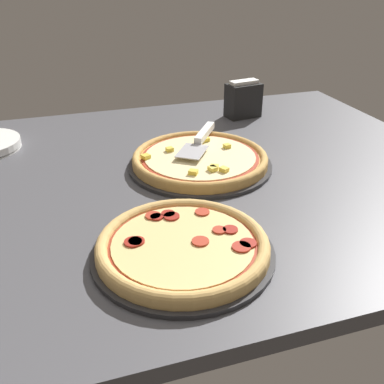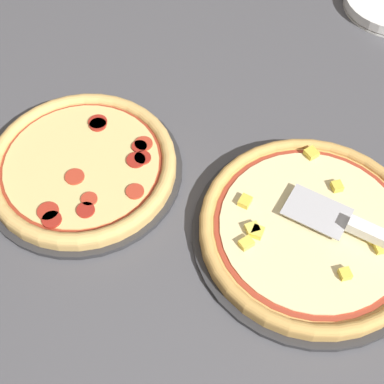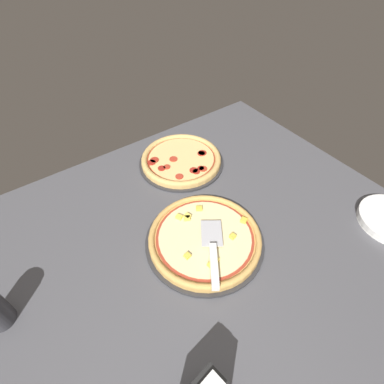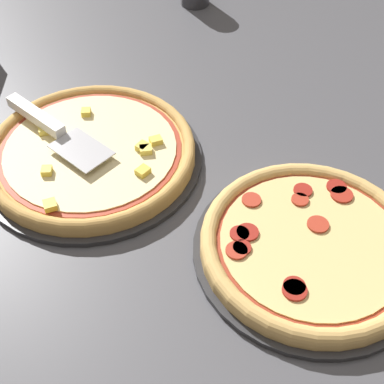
% 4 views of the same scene
% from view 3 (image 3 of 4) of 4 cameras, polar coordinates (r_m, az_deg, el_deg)
% --- Properties ---
extents(ground_plane, '(1.48, 1.22, 0.04)m').
position_cam_3_polar(ground_plane, '(1.05, 1.51, -9.08)').
color(ground_plane, '#4C4C51').
extents(pizza_pan_front, '(0.40, 0.40, 0.01)m').
position_cam_3_polar(pizza_pan_front, '(1.02, 2.63, -9.19)').
color(pizza_pan_front, '#2D2D30').
rests_on(pizza_pan_front, ground_plane).
extents(pizza_front, '(0.38, 0.38, 0.03)m').
position_cam_3_polar(pizza_front, '(1.01, 2.66, -8.55)').
color(pizza_front, tan).
rests_on(pizza_front, pizza_pan_front).
extents(pizza_pan_back, '(0.36, 0.36, 0.01)m').
position_cam_3_polar(pizza_pan_back, '(1.30, -2.05, 5.68)').
color(pizza_pan_back, '#2D2D30').
rests_on(pizza_pan_back, ground_plane).
extents(pizza_back, '(0.34, 0.34, 0.03)m').
position_cam_3_polar(pizza_back, '(1.29, -2.07, 6.29)').
color(pizza_back, '#DBAD60').
rests_on(pizza_back, pizza_pan_back).
extents(serving_spatula, '(0.18, 0.23, 0.02)m').
position_cam_3_polar(serving_spatula, '(0.93, 4.12, -12.51)').
color(serving_spatula, '#B7B7BC').
rests_on(serving_spatula, pizza_front).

